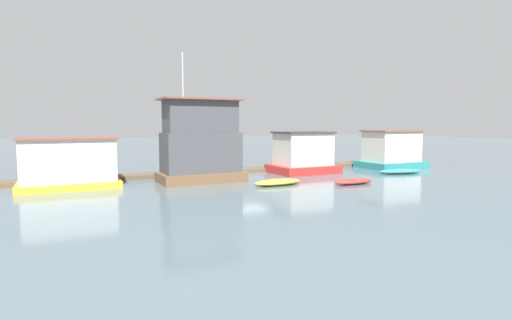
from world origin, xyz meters
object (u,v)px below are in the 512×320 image
houseboat_red (303,154)px  dinghy_red (354,181)px  houseboat_yellow (69,164)px  dinghy_teal (400,171)px  dinghy_yellow (278,182)px  houseboat_brown (201,144)px  houseboat_teal (391,150)px

houseboat_red → dinghy_red: houseboat_red is taller
houseboat_yellow → dinghy_teal: houseboat_yellow is taller
dinghy_teal → dinghy_red: bearing=-159.0°
houseboat_red → dinghy_red: size_ratio=1.62×
houseboat_yellow → houseboat_red: houseboat_red is taller
houseboat_red → dinghy_teal: bearing=-31.1°
dinghy_red → houseboat_yellow: bearing=158.6°
dinghy_red → dinghy_yellow: bearing=157.0°
houseboat_yellow → houseboat_red: size_ratio=1.15×
houseboat_red → houseboat_yellow: bearing=-179.6°
houseboat_red → dinghy_teal: size_ratio=1.30×
houseboat_brown → houseboat_teal: size_ratio=1.59×
dinghy_teal → houseboat_brown: bearing=169.5°
houseboat_brown → dinghy_teal: bearing=-10.5°
houseboat_yellow → houseboat_teal: bearing=-0.8°
houseboat_brown → houseboat_red: size_ratio=1.72×
houseboat_yellow → dinghy_yellow: 13.48m
houseboat_teal → houseboat_yellow: bearing=179.2°
houseboat_yellow → dinghy_teal: bearing=-9.2°
houseboat_red → houseboat_teal: 9.48m
dinghy_yellow → dinghy_red: 5.22m
dinghy_teal → houseboat_red: bearing=148.9°
houseboat_brown → houseboat_teal: bearing=1.8°
houseboat_teal → dinghy_yellow: houseboat_teal is taller
houseboat_teal → dinghy_red: 11.86m
houseboat_yellow → houseboat_teal: (27.23, -0.40, 0.05)m
houseboat_red → dinghy_red: (-0.42, -6.92, -1.39)m
houseboat_yellow → dinghy_red: houseboat_yellow is taller
houseboat_teal → dinghy_teal: bearing=-126.1°
houseboat_teal → dinghy_teal: houseboat_teal is taller
houseboat_yellow → dinghy_teal: size_ratio=1.50×
dinghy_yellow → dinghy_teal: size_ratio=0.91×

